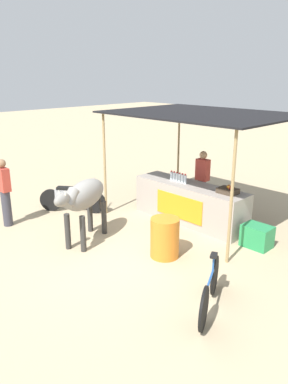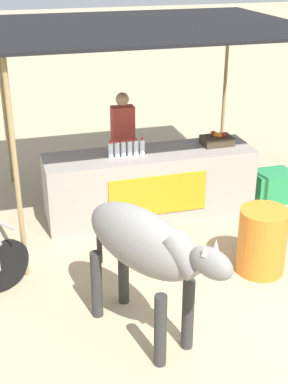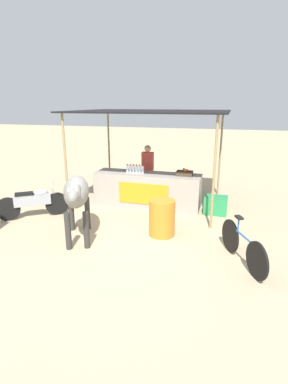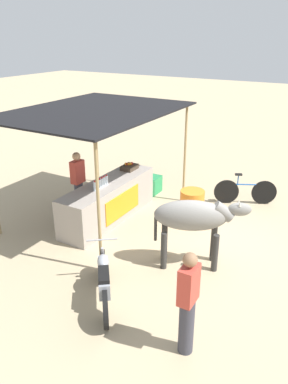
{
  "view_description": "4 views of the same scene",
  "coord_description": "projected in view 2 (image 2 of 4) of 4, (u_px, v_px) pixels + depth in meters",
  "views": [
    {
      "loc": [
        5.48,
        -4.71,
        3.55
      ],
      "look_at": [
        -0.22,
        0.83,
        1.02
      ],
      "focal_mm": 35.0,
      "sensor_mm": 36.0,
      "label": 1
    },
    {
      "loc": [
        -2.03,
        -4.57,
        3.64
      ],
      "look_at": [
        -0.49,
        0.8,
        1.04
      ],
      "focal_mm": 50.0,
      "sensor_mm": 36.0,
      "label": 2
    },
    {
      "loc": [
        2.23,
        -5.71,
        2.86
      ],
      "look_at": [
        0.35,
        0.69,
        0.88
      ],
      "focal_mm": 28.0,
      "sensor_mm": 36.0,
      "label": 3
    },
    {
      "loc": [
        -6.76,
        -2.72,
        4.26
      ],
      "look_at": [
        -0.17,
        1.11,
        1.01
      ],
      "focal_mm": 35.0,
      "sensor_mm": 36.0,
      "label": 4
    }
  ],
  "objects": [
    {
      "name": "vendor_behind_counter",
      "position": [
        123.0,
        144.0,
        8.18
      ],
      "size": [
        0.34,
        0.22,
        1.65
      ],
      "color": "#383842",
      "rests_on": "ground"
    },
    {
      "name": "stall_counter",
      "position": [
        150.0,
        184.0,
        7.74
      ],
      "size": [
        3.0,
        0.82,
        0.96
      ],
      "color": "#9E9389",
      "rests_on": "ground"
    },
    {
      "name": "stall_awning",
      "position": [
        144.0,
        33.0,
        7.12
      ],
      "size": [
        4.2,
        3.2,
        2.67
      ],
      "color": "black",
      "rests_on": "ground"
    },
    {
      "name": "fruit_crate",
      "position": [
        217.0,
        140.0,
        7.81
      ],
      "size": [
        0.44,
        0.32,
        0.18
      ],
      "color": "#3F3326",
      "rests_on": "stall_counter"
    },
    {
      "name": "water_barrel",
      "position": [
        262.0,
        241.0,
        6.39
      ],
      "size": [
        0.58,
        0.58,
        0.82
      ],
      "primitive_type": "cylinder",
      "color": "orange",
      "rests_on": "ground"
    },
    {
      "name": "cooler_box",
      "position": [
        271.0,
        186.0,
        8.24
      ],
      "size": [
        0.6,
        0.44,
        0.48
      ],
      "primitive_type": "cube",
      "color": "#268C4C",
      "rests_on": "ground"
    },
    {
      "name": "ground_plane",
      "position": [
        205.0,
        299.0,
        6.02
      ],
      "size": [
        60.0,
        60.0,
        0.0
      ],
      "primitive_type": "plane",
      "color": "tan"
    },
    {
      "name": "water_bottle_row",
      "position": [
        127.0,
        148.0,
        7.36
      ],
      "size": [
        0.52,
        0.07,
        0.25
      ],
      "color": "silver",
      "rests_on": "stall_counter"
    },
    {
      "name": "cow",
      "position": [
        145.0,
        246.0,
        5.06
      ],
      "size": [
        1.11,
        1.8,
        1.44
      ],
      "color": "gray",
      "rests_on": "ground"
    }
  ]
}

